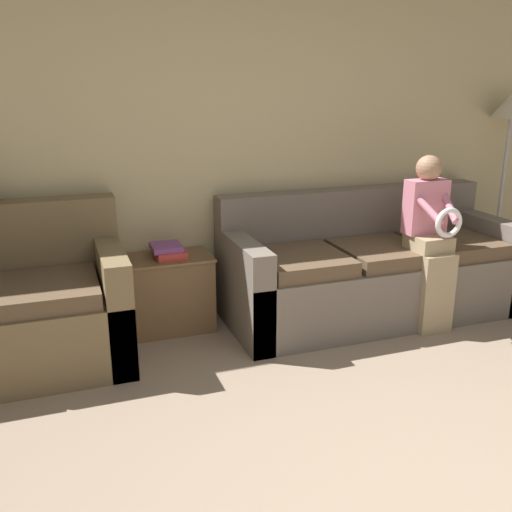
{
  "coord_description": "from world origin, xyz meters",
  "views": [
    {
      "loc": [
        -1.35,
        -1.32,
        1.74
      ],
      "look_at": [
        -0.29,
        1.66,
        0.78
      ],
      "focal_mm": 40.0,
      "sensor_mm": 36.0,
      "label": 1
    }
  ],
  "objects_px": {
    "side_shelf": "(170,292)",
    "floor_lamp": "(511,121)",
    "couch_main": "(369,271)",
    "child_left_seated": "(431,235)",
    "book_stack": "(168,251)",
    "couch_side": "(0,314)"
  },
  "relations": [
    {
      "from": "child_left_seated",
      "to": "floor_lamp",
      "type": "xyz_separation_m",
      "value": [
        1.18,
        0.63,
        0.74
      ]
    },
    {
      "from": "side_shelf",
      "to": "book_stack",
      "type": "relative_size",
      "value": 2.04
    },
    {
      "from": "child_left_seated",
      "to": "floor_lamp",
      "type": "relative_size",
      "value": 0.75
    },
    {
      "from": "couch_main",
      "to": "child_left_seated",
      "type": "xyz_separation_m",
      "value": [
        0.27,
        -0.37,
        0.35
      ]
    },
    {
      "from": "couch_side",
      "to": "child_left_seated",
      "type": "height_order",
      "value": "child_left_seated"
    },
    {
      "from": "couch_side",
      "to": "couch_main",
      "type": "bearing_deg",
      "value": -0.01
    },
    {
      "from": "couch_main",
      "to": "side_shelf",
      "type": "relative_size",
      "value": 3.67
    },
    {
      "from": "couch_main",
      "to": "side_shelf",
      "type": "height_order",
      "value": "couch_main"
    },
    {
      "from": "couch_side",
      "to": "child_left_seated",
      "type": "distance_m",
      "value": 2.94
    },
    {
      "from": "side_shelf",
      "to": "floor_lamp",
      "type": "xyz_separation_m",
      "value": [
        2.96,
        0.04,
        1.15
      ]
    },
    {
      "from": "couch_side",
      "to": "child_left_seated",
      "type": "relative_size",
      "value": 1.24
    },
    {
      "from": "child_left_seated",
      "to": "floor_lamp",
      "type": "bearing_deg",
      "value": 28.1
    },
    {
      "from": "couch_main",
      "to": "floor_lamp",
      "type": "xyz_separation_m",
      "value": [
        1.44,
        0.26,
        1.09
      ]
    },
    {
      "from": "side_shelf",
      "to": "floor_lamp",
      "type": "bearing_deg",
      "value": 0.76
    },
    {
      "from": "couch_main",
      "to": "child_left_seated",
      "type": "relative_size",
      "value": 1.79
    },
    {
      "from": "couch_side",
      "to": "child_left_seated",
      "type": "xyz_separation_m",
      "value": [
        2.9,
        -0.37,
        0.34
      ]
    },
    {
      "from": "child_left_seated",
      "to": "side_shelf",
      "type": "bearing_deg",
      "value": 161.72
    },
    {
      "from": "couch_side",
      "to": "book_stack",
      "type": "distance_m",
      "value": 1.17
    },
    {
      "from": "book_stack",
      "to": "floor_lamp",
      "type": "bearing_deg",
      "value": 0.68
    },
    {
      "from": "child_left_seated",
      "to": "side_shelf",
      "type": "distance_m",
      "value": 1.92
    },
    {
      "from": "child_left_seated",
      "to": "book_stack",
      "type": "xyz_separation_m",
      "value": [
        -1.78,
        0.59,
        -0.1
      ]
    },
    {
      "from": "couch_side",
      "to": "floor_lamp",
      "type": "bearing_deg",
      "value": 3.66
    }
  ]
}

